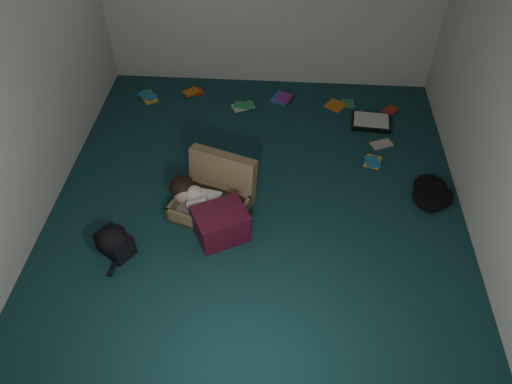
# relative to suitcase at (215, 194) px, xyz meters

# --- Properties ---
(floor) EXTENTS (4.50, 4.50, 0.00)m
(floor) POSITION_rel_suitcase_xyz_m (0.41, 0.00, -0.15)
(floor) COLOR #163E3F
(floor) RESTS_ON ground
(wall_front) EXTENTS (4.50, 0.00, 4.50)m
(wall_front) POSITION_rel_suitcase_xyz_m (0.41, -2.25, 1.15)
(wall_front) COLOR silver
(wall_front) RESTS_ON ground
(wall_left) EXTENTS (0.00, 4.50, 4.50)m
(wall_left) POSITION_rel_suitcase_xyz_m (-1.59, 0.00, 1.15)
(wall_left) COLOR silver
(wall_left) RESTS_ON ground
(suitcase) EXTENTS (0.85, 0.84, 0.50)m
(suitcase) POSITION_rel_suitcase_xyz_m (0.00, 0.00, 0.00)
(suitcase) COLOR #977B53
(suitcase) RESTS_ON floor
(person) EXTENTS (0.67, 0.52, 0.31)m
(person) POSITION_rel_suitcase_xyz_m (-0.10, -0.15, 0.04)
(person) COLOR silver
(person) RESTS_ON suitcase
(maroon_bin) EXTENTS (0.57, 0.53, 0.32)m
(maroon_bin) POSITION_rel_suitcase_xyz_m (0.11, -0.39, 0.01)
(maroon_bin) COLOR #561126
(maroon_bin) RESTS_ON floor
(backpack) EXTENTS (0.49, 0.47, 0.23)m
(backpack) POSITION_rel_suitcase_xyz_m (-0.81, -0.64, -0.03)
(backpack) COLOR black
(backpack) RESTS_ON floor
(clothing_pile) EXTENTS (0.53, 0.48, 0.14)m
(clothing_pile) POSITION_rel_suitcase_xyz_m (2.11, 0.25, -0.08)
(clothing_pile) COLOR black
(clothing_pile) RESTS_ON floor
(paper_tray) EXTENTS (0.47, 0.37, 0.06)m
(paper_tray) POSITION_rel_suitcase_xyz_m (1.64, 1.42, -0.12)
(paper_tray) COLOR black
(paper_tray) RESTS_ON floor
(book_scatter) EXTENTS (3.17, 1.41, 0.02)m
(book_scatter) POSITION_rel_suitcase_xyz_m (0.86, 1.57, -0.14)
(book_scatter) COLOR gold
(book_scatter) RESTS_ON floor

